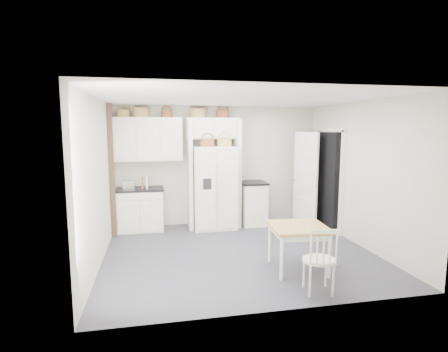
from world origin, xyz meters
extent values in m
plane|color=#31323C|center=(0.00, 0.00, 0.00)|extent=(4.50, 4.50, 0.00)
plane|color=white|center=(0.00, 0.00, 2.60)|extent=(4.50, 4.50, 0.00)
plane|color=beige|center=(0.00, 2.00, 1.30)|extent=(4.50, 0.00, 4.50)
plane|color=beige|center=(-2.25, 0.00, 1.30)|extent=(0.00, 4.00, 4.00)
plane|color=beige|center=(2.25, 0.00, 1.30)|extent=(0.00, 4.00, 4.00)
cube|color=white|center=(-0.15, 1.62, 0.88)|extent=(0.90, 0.73, 1.75)
cube|color=silver|center=(-1.70, 1.70, 0.43)|extent=(0.93, 0.58, 0.86)
cube|color=silver|center=(0.73, 1.70, 0.46)|extent=(0.52, 0.63, 0.92)
cube|color=#A8822C|center=(0.70, -0.89, 0.34)|extent=(0.88, 0.88, 0.68)
cube|color=silver|center=(0.66, -1.64, 0.43)|extent=(0.48, 0.45, 0.87)
cube|color=black|center=(-1.70, 1.70, 0.88)|extent=(0.96, 0.62, 0.04)
cube|color=black|center=(0.73, 1.70, 0.94)|extent=(0.56, 0.67, 0.04)
cube|color=silver|center=(-1.93, 1.65, 0.98)|extent=(0.26, 0.19, 0.16)
cube|color=#B03A2B|center=(-1.64, 1.62, 1.01)|extent=(0.03, 0.15, 0.23)
cube|color=silver|center=(-1.56, 1.62, 1.03)|extent=(0.05, 0.18, 0.26)
cylinder|color=#A27044|center=(-1.99, 1.83, 2.42)|extent=(0.26, 0.26, 0.15)
cylinder|color=#A27044|center=(-1.63, 1.83, 2.45)|extent=(0.33, 0.33, 0.19)
cylinder|color=maroon|center=(-1.11, 1.83, 2.42)|extent=(0.23, 0.23, 0.13)
cylinder|color=#A27044|center=(-0.46, 1.83, 2.45)|extent=(0.34, 0.34, 0.19)
cylinder|color=maroon|center=(0.08, 1.83, 2.43)|extent=(0.27, 0.27, 0.16)
cylinder|color=maroon|center=(-0.30, 1.52, 1.83)|extent=(0.28, 0.28, 0.15)
cylinder|color=#A27044|center=(0.05, 1.52, 1.83)|extent=(0.30, 0.30, 0.16)
cube|color=silver|center=(-1.50, 1.83, 1.90)|extent=(1.40, 0.34, 0.90)
cube|color=silver|center=(-0.15, 1.83, 2.12)|extent=(1.12, 0.34, 0.45)
cube|color=silver|center=(-0.66, 1.70, 1.15)|extent=(0.08, 0.60, 2.30)
cube|color=silver|center=(0.36, 1.70, 1.15)|extent=(0.08, 0.60, 2.30)
cube|color=#3C2319|center=(-2.20, 1.35, 1.30)|extent=(0.09, 0.09, 2.60)
cube|color=black|center=(2.16, 1.00, 1.02)|extent=(0.18, 0.85, 2.05)
cube|color=white|center=(1.80, 1.33, 1.02)|extent=(0.21, 0.79, 2.05)
camera|label=1|loc=(-1.38, -5.63, 2.10)|focal=28.00mm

